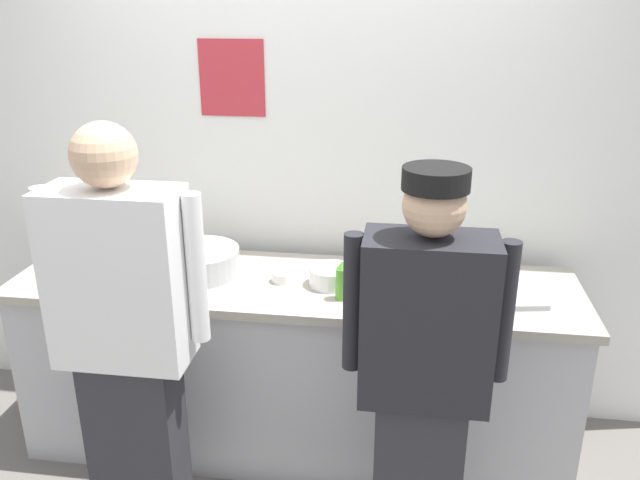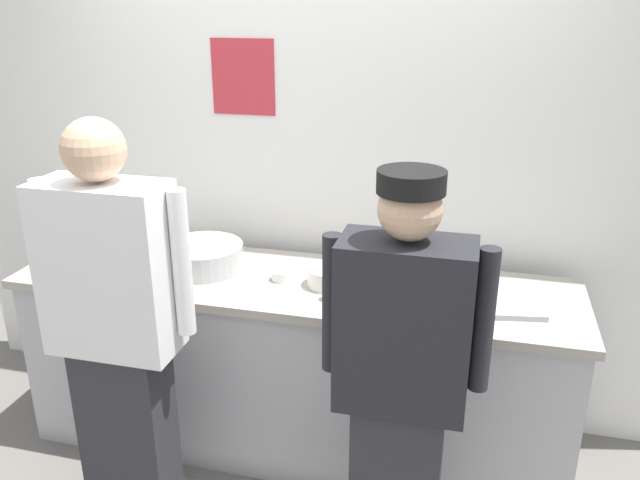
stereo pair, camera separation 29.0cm
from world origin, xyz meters
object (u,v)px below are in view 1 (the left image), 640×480
at_px(mixing_bowl_steel, 198,261).
at_px(ramekin_green_sauce, 282,276).
at_px(chef_near_left, 126,339).
at_px(chef_center, 423,374).
at_px(squeeze_bottle_primary, 342,281).
at_px(deli_cup, 371,279).
at_px(plate_stack_front, 331,276).
at_px(chefs_knife, 121,280).
at_px(sheet_tray, 489,292).
at_px(ramekin_red_sauce, 422,270).

relative_size(mixing_bowl_steel, ramekin_green_sauce, 4.17).
relative_size(chef_near_left, ramekin_green_sauce, 18.55).
xyz_separation_m(chef_center, squeeze_bottle_primary, (-0.35, 0.50, 0.12)).
bearing_deg(ramekin_green_sauce, deli_cup, -3.10).
height_order(chef_near_left, deli_cup, chef_near_left).
xyz_separation_m(plate_stack_front, chefs_knife, (-0.96, -0.10, -0.04)).
height_order(sheet_tray, chefs_knife, sheet_tray).
height_order(chef_center, ramekin_green_sauce, chef_center).
height_order(plate_stack_front, mixing_bowl_steel, mixing_bowl_steel).
relative_size(deli_cup, chefs_knife, 0.36).
height_order(plate_stack_front, sheet_tray, plate_stack_front).
xyz_separation_m(ramekin_red_sauce, deli_cup, (-0.23, -0.19, 0.03)).
relative_size(ramekin_red_sauce, chefs_knife, 0.31).
distance_m(plate_stack_front, deli_cup, 0.18).
bearing_deg(chefs_knife, sheet_tray, 3.07).
distance_m(chef_center, ramekin_red_sauce, 0.81).
bearing_deg(deli_cup, sheet_tray, 1.28).
distance_m(mixing_bowl_steel, sheet_tray, 1.33).
xyz_separation_m(chef_center, mixing_bowl_steel, (-1.04, 0.67, 0.09)).
distance_m(chef_near_left, squeeze_bottle_primary, 0.91).
distance_m(chef_center, chefs_knife, 1.47).
xyz_separation_m(plate_stack_front, ramekin_red_sauce, (0.41, 0.17, -0.02)).
bearing_deg(chef_center, plate_stack_front, 122.96).
bearing_deg(chefs_knife, plate_stack_front, 5.75).
relative_size(mixing_bowl_steel, squeeze_bottle_primary, 2.19).
distance_m(plate_stack_front, squeeze_bottle_primary, 0.16).
distance_m(chef_near_left, ramekin_red_sauce, 1.36).
bearing_deg(chefs_knife, chef_near_left, -63.66).
height_order(chef_near_left, sheet_tray, chef_near_left).
height_order(sheet_tray, deli_cup, deli_cup).
height_order(chef_center, mixing_bowl_steel, chef_center).
bearing_deg(plate_stack_front, squeeze_bottle_primary, -64.64).
bearing_deg(chef_center, sheet_tray, 65.54).
height_order(plate_stack_front, ramekin_red_sauce, plate_stack_front).
bearing_deg(chef_center, chef_near_left, -179.74).
relative_size(sheet_tray, chefs_knife, 1.54).
bearing_deg(ramekin_red_sauce, ramekin_green_sauce, -165.34).
xyz_separation_m(chef_center, chefs_knife, (-1.37, 0.54, 0.04)).
bearing_deg(squeeze_bottle_primary, chef_near_left, -146.34).
bearing_deg(chefs_knife, mixing_bowl_steel, 22.70).
distance_m(mixing_bowl_steel, ramekin_green_sauce, 0.41).
bearing_deg(sheet_tray, ramekin_red_sauce, 148.47).
xyz_separation_m(mixing_bowl_steel, squeeze_bottle_primary, (0.70, -0.18, 0.02)).
relative_size(mixing_bowl_steel, sheet_tray, 0.91).
xyz_separation_m(squeeze_bottle_primary, ramekin_green_sauce, (-0.29, 0.14, -0.06)).
relative_size(chef_near_left, squeeze_bottle_primary, 9.75).
bearing_deg(plate_stack_front, chef_near_left, -137.10).
xyz_separation_m(mixing_bowl_steel, ramekin_red_sauce, (1.04, 0.13, -0.04)).
distance_m(chef_center, sheet_tray, 0.69).
xyz_separation_m(plate_stack_front, mixing_bowl_steel, (-0.63, 0.04, 0.02)).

